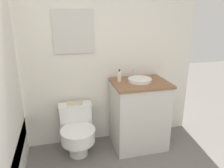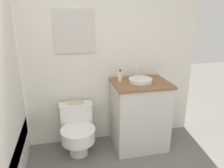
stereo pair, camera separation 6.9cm
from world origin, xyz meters
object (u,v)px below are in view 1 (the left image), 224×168
Objects in this scene: soap_bottle at (119,76)px; sink at (140,80)px; book_on_tank at (75,103)px; toilet at (77,130)px.

sink is at bearing -15.47° from soap_bottle.
toilet is at bearing -90.00° from book_on_tank.
sink reaches higher than toilet.
toilet is at bearing -179.63° from sink.
book_on_tank is at bearing 170.27° from sink.
toilet is 1.00m from sink.
toilet is 0.34m from book_on_tank.
book_on_tank is at bearing 172.85° from soap_bottle.
toilet is 4.00× the size of soap_bottle.
toilet is at bearing -172.60° from soap_bottle.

